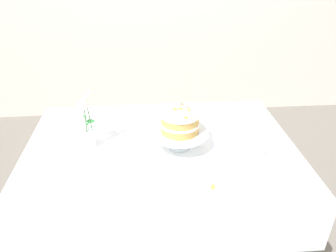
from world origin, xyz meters
name	(u,v)px	position (x,y,z in m)	size (l,w,h in m)	color
ground_plane	(162,244)	(0.00, 0.00, 0.00)	(12.00, 12.00, 0.00)	#666059
dining_table	(161,162)	(0.00, -0.02, 0.65)	(1.40, 1.00, 0.74)	white
linen_napkin	(179,147)	(0.10, -0.03, 0.74)	(0.32, 0.32, 0.00)	white
cake_stand	(180,134)	(0.10, -0.03, 0.82)	(0.29, 0.29, 0.10)	silver
layer_cake	(180,121)	(0.10, -0.03, 0.90)	(0.20, 0.20, 0.12)	tan
flower_vase	(87,123)	(-0.37, 0.02, 0.88)	(0.09, 0.09, 0.32)	silver
teacup	(258,153)	(0.47, -0.14, 0.76)	(0.12, 0.11, 0.06)	white
loose_petal_0	(213,187)	(0.21, -0.35, 0.74)	(0.04, 0.02, 0.00)	yellow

